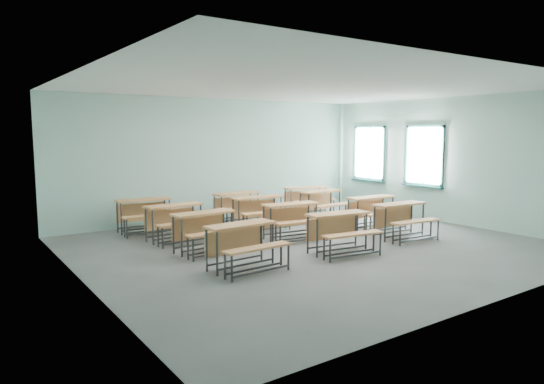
{
  "coord_description": "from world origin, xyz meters",
  "views": [
    {
      "loc": [
        -6.24,
        -7.51,
        2.29
      ],
      "look_at": [
        -0.2,
        1.2,
        1.0
      ],
      "focal_mm": 32.0,
      "sensor_mm": 36.0,
      "label": 1
    }
  ],
  "objects_px": {
    "desk_unit_r1c0": "(207,226)",
    "desk_unit_r2c2": "(323,200)",
    "desk_unit_r0c2": "(403,215)",
    "desk_unit_r1c2": "(374,208)",
    "desk_unit_r2c1": "(259,207)",
    "desk_unit_r2c0": "(176,217)",
    "desk_unit_r3c2": "(308,196)",
    "desk_unit_r3c0": "(145,210)",
    "desk_unit_r3c1": "(239,203)",
    "desk_unit_r0c0": "(244,239)",
    "desk_unit_r1c1": "(293,216)",
    "desk_unit_r0c1": "(341,227)"
  },
  "relations": [
    {
      "from": "desk_unit_r1c2",
      "to": "desk_unit_r2c1",
      "type": "xyz_separation_m",
      "value": [
        -2.23,
        1.61,
        0.0
      ]
    },
    {
      "from": "desk_unit_r1c2",
      "to": "desk_unit_r2c0",
      "type": "bearing_deg",
      "value": 163.88
    },
    {
      "from": "desk_unit_r3c1",
      "to": "desk_unit_r3c2",
      "type": "xyz_separation_m",
      "value": [
        2.24,
        -0.01,
        0.0
      ]
    },
    {
      "from": "desk_unit_r1c0",
      "to": "desk_unit_r2c2",
      "type": "distance_m",
      "value": 4.38
    },
    {
      "from": "desk_unit_r3c1",
      "to": "desk_unit_r3c2",
      "type": "relative_size",
      "value": 0.97
    },
    {
      "from": "desk_unit_r0c2",
      "to": "desk_unit_r1c2",
      "type": "distance_m",
      "value": 1.16
    },
    {
      "from": "desk_unit_r3c0",
      "to": "desk_unit_r0c1",
      "type": "bearing_deg",
      "value": -57.13
    },
    {
      "from": "desk_unit_r2c1",
      "to": "desk_unit_r3c2",
      "type": "xyz_separation_m",
      "value": [
        2.23,
        0.92,
        0.0
      ]
    },
    {
      "from": "desk_unit_r1c1",
      "to": "desk_unit_r3c2",
      "type": "distance_m",
      "value": 3.25
    },
    {
      "from": "desk_unit_r0c1",
      "to": "desk_unit_r0c2",
      "type": "xyz_separation_m",
      "value": [
        1.99,
        0.19,
        0.0
      ]
    },
    {
      "from": "desk_unit_r0c1",
      "to": "desk_unit_r1c0",
      "type": "height_order",
      "value": "same"
    },
    {
      "from": "desk_unit_r1c0",
      "to": "desk_unit_r3c0",
      "type": "relative_size",
      "value": 1.01
    },
    {
      "from": "desk_unit_r0c0",
      "to": "desk_unit_r3c1",
      "type": "bearing_deg",
      "value": 57.1
    },
    {
      "from": "desk_unit_r0c1",
      "to": "desk_unit_r2c0",
      "type": "distance_m",
      "value": 3.52
    },
    {
      "from": "desk_unit_r1c0",
      "to": "desk_unit_r3c1",
      "type": "height_order",
      "value": "same"
    },
    {
      "from": "desk_unit_r1c2",
      "to": "desk_unit_r2c2",
      "type": "xyz_separation_m",
      "value": [
        -0.19,
        1.64,
        0.0
      ]
    },
    {
      "from": "desk_unit_r2c0",
      "to": "desk_unit_r3c2",
      "type": "bearing_deg",
      "value": 8.96
    },
    {
      "from": "desk_unit_r0c2",
      "to": "desk_unit_r1c2",
      "type": "bearing_deg",
      "value": 79.09
    },
    {
      "from": "desk_unit_r1c1",
      "to": "desk_unit_r2c1",
      "type": "height_order",
      "value": "same"
    },
    {
      "from": "desk_unit_r1c0",
      "to": "desk_unit_r0c1",
      "type": "bearing_deg",
      "value": -40.77
    },
    {
      "from": "desk_unit_r0c2",
      "to": "desk_unit_r3c1",
      "type": "xyz_separation_m",
      "value": [
        -1.95,
        3.66,
        0.0
      ]
    },
    {
      "from": "desk_unit_r0c1",
      "to": "desk_unit_r2c0",
      "type": "bearing_deg",
      "value": 134.6
    },
    {
      "from": "desk_unit_r0c2",
      "to": "desk_unit_r3c1",
      "type": "relative_size",
      "value": 0.99
    },
    {
      "from": "desk_unit_r2c0",
      "to": "desk_unit_r0c0",
      "type": "bearing_deg",
      "value": -93.27
    },
    {
      "from": "desk_unit_r1c0",
      "to": "desk_unit_r2c0",
      "type": "relative_size",
      "value": 0.99
    },
    {
      "from": "desk_unit_r3c0",
      "to": "desk_unit_r2c1",
      "type": "bearing_deg",
      "value": -22.57
    },
    {
      "from": "desk_unit_r1c2",
      "to": "desk_unit_r3c0",
      "type": "xyz_separation_m",
      "value": [
        -4.64,
        2.74,
        0.0
      ]
    },
    {
      "from": "desk_unit_r0c0",
      "to": "desk_unit_r1c1",
      "type": "bearing_deg",
      "value": 30.78
    },
    {
      "from": "desk_unit_r2c1",
      "to": "desk_unit_r2c2",
      "type": "distance_m",
      "value": 2.04
    },
    {
      "from": "desk_unit_r0c2",
      "to": "desk_unit_r1c1",
      "type": "distance_m",
      "value": 2.39
    },
    {
      "from": "desk_unit_r0c0",
      "to": "desk_unit_r1c2",
      "type": "relative_size",
      "value": 1.01
    },
    {
      "from": "desk_unit_r3c2",
      "to": "desk_unit_r0c2",
      "type": "bearing_deg",
      "value": -87.16
    },
    {
      "from": "desk_unit_r0c2",
      "to": "desk_unit_r2c2",
      "type": "xyz_separation_m",
      "value": [
        0.1,
        2.76,
        0.0
      ]
    },
    {
      "from": "desk_unit_r2c2",
      "to": "desk_unit_r3c2",
      "type": "xyz_separation_m",
      "value": [
        0.19,
        0.89,
        0.0
      ]
    },
    {
      "from": "desk_unit_r3c0",
      "to": "desk_unit_r3c1",
      "type": "distance_m",
      "value": 2.41
    },
    {
      "from": "desk_unit_r1c2",
      "to": "desk_unit_r2c2",
      "type": "height_order",
      "value": "same"
    },
    {
      "from": "desk_unit_r2c2",
      "to": "desk_unit_r3c2",
      "type": "relative_size",
      "value": 0.96
    },
    {
      "from": "desk_unit_r1c2",
      "to": "desk_unit_r2c0",
      "type": "distance_m",
      "value": 4.66
    },
    {
      "from": "desk_unit_r0c0",
      "to": "desk_unit_r1c1",
      "type": "distance_m",
      "value": 2.53
    },
    {
      "from": "desk_unit_r0c0",
      "to": "desk_unit_r0c1",
      "type": "height_order",
      "value": "same"
    },
    {
      "from": "desk_unit_r0c2",
      "to": "desk_unit_r1c0",
      "type": "xyz_separation_m",
      "value": [
        -4.05,
        1.37,
        0.0
      ]
    },
    {
      "from": "desk_unit_r0c2",
      "to": "desk_unit_r2c1",
      "type": "distance_m",
      "value": 3.35
    },
    {
      "from": "desk_unit_r1c2",
      "to": "desk_unit_r3c1",
      "type": "height_order",
      "value": "same"
    },
    {
      "from": "desk_unit_r1c1",
      "to": "desk_unit_r2c0",
      "type": "bearing_deg",
      "value": 156.46
    },
    {
      "from": "desk_unit_r3c1",
      "to": "desk_unit_r2c2",
      "type": "bearing_deg",
      "value": -28.07
    },
    {
      "from": "desk_unit_r1c0",
      "to": "desk_unit_r1c2",
      "type": "bearing_deg",
      "value": -6.95
    },
    {
      "from": "desk_unit_r1c2",
      "to": "desk_unit_r2c2",
      "type": "relative_size",
      "value": 0.99
    },
    {
      "from": "desk_unit_r0c1",
      "to": "desk_unit_r3c2",
      "type": "bearing_deg",
      "value": 66.53
    },
    {
      "from": "desk_unit_r0c1",
      "to": "desk_unit_r2c0",
      "type": "height_order",
      "value": "same"
    },
    {
      "from": "desk_unit_r2c1",
      "to": "desk_unit_r2c2",
      "type": "xyz_separation_m",
      "value": [
        2.04,
        0.03,
        0.0
      ]
    }
  ]
}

